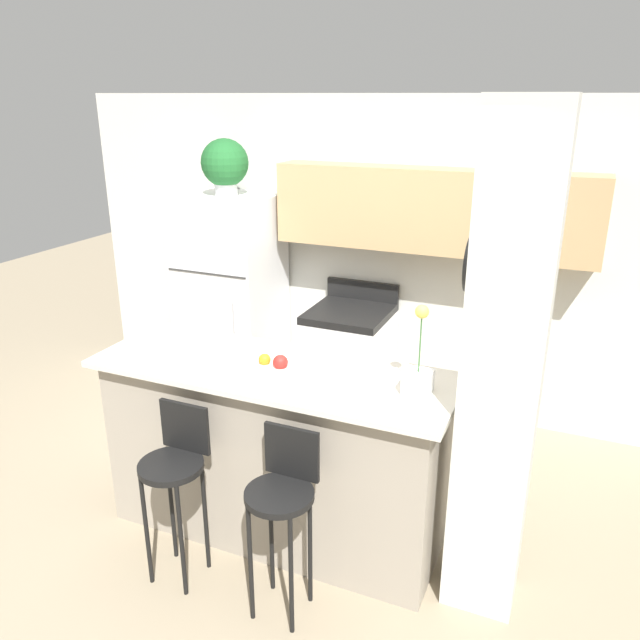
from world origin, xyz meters
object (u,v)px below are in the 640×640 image
Objects in this scene: potted_plant_on_fridge at (225,164)px; bar_stool_left at (176,468)px; fruit_bowl at (274,367)px; bar_stool_right at (283,497)px; stove_range at (349,361)px; refrigerator at (232,298)px; orchid_vase at (418,373)px.

bar_stool_left is at bearing -66.82° from potted_plant_on_fridge.
bar_stool_left is 4.37× the size of fruit_bowl.
bar_stool_left is at bearing 180.00° from bar_stool_right.
bar_stool_left is 0.75m from fruit_bowl.
stove_range is at bearing 85.19° from bar_stool_left.
potted_plant_on_fridge reaches higher than fruit_bowl.
stove_range is 1.07× the size of bar_stool_left.
bar_stool_left is (0.89, -2.09, -0.21)m from refrigerator.
refrigerator is at bearing 127.65° from fruit_bowl.
stove_range is 2.00m from orchid_vase.
fruit_bowl is (-0.78, -0.09, -0.07)m from orchid_vase.
orchid_vase is (2.04, -1.55, -0.81)m from potted_plant_on_fridge.
stove_range is 1.89m from potted_plant_on_fridge.
bar_stool_left and bar_stool_right have the same top height.
potted_plant_on_fridge reaches higher than stove_range.
refrigerator is at bearing -177.77° from stove_range.
stove_range is (1.07, 0.04, -0.42)m from refrigerator.
potted_plant_on_fridge reaches higher than refrigerator.
fruit_bowl reaches higher than bar_stool_right.
refrigerator reaches higher than bar_stool_right.
fruit_bowl is at bearing -52.35° from potted_plant_on_fridge.
fruit_bowl reaches higher than stove_range.
refrigerator is at bearing 113.18° from bar_stool_left.
refrigerator is at bearing 126.25° from bar_stool_right.
refrigerator is 1.15m from stove_range.
stove_range is 2.38× the size of potted_plant_on_fridge.
stove_range is at bearing 121.45° from orchid_vase.
refrigerator is 7.69× the size of fruit_bowl.
bar_stool_right is at bearing -53.75° from potted_plant_on_fridge.
refrigerator reaches higher than fruit_bowl.
bar_stool_right is 2.91m from potted_plant_on_fridge.
fruit_bowl reaches higher than bar_stool_left.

